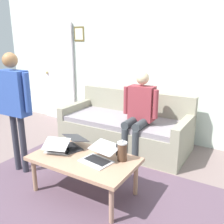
% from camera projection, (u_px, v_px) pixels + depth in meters
% --- Properties ---
extents(ground_plane, '(7.68, 7.68, 0.00)m').
position_uv_depth(ground_plane, '(74.00, 195.00, 2.85)').
color(ground_plane, slate).
extents(area_rug, '(2.94, 2.01, 0.01)m').
position_uv_depth(area_rug, '(80.00, 196.00, 2.82)').
color(area_rug, '#584252').
rests_on(area_rug, ground_plane).
extents(back_wall, '(7.04, 0.11, 2.70)m').
position_uv_depth(back_wall, '(152.00, 62.00, 4.28)').
color(back_wall, silver).
rests_on(back_wall, ground_plane).
extents(interior_door, '(0.82, 0.09, 2.05)m').
position_uv_depth(interior_door, '(59.00, 73.00, 5.33)').
color(interior_door, silver).
rests_on(interior_door, ground_plane).
extents(couch, '(2.07, 0.93, 0.88)m').
position_uv_depth(couch, '(125.00, 128.00, 4.11)').
color(couch, gray).
rests_on(couch, ground_plane).
extents(coffee_table, '(1.19, 0.68, 0.45)m').
position_uv_depth(coffee_table, '(84.00, 161.00, 2.79)').
color(coffee_table, tan).
rests_on(coffee_table, ground_plane).
extents(laptop_left, '(0.39, 0.42, 0.15)m').
position_uv_depth(laptop_left, '(99.00, 156.00, 2.70)').
color(laptop_left, silver).
rests_on(laptop_left, coffee_table).
extents(laptop_center, '(0.40, 0.41, 0.15)m').
position_uv_depth(laptop_center, '(72.00, 144.00, 3.01)').
color(laptop_center, '#28282D').
rests_on(laptop_center, coffee_table).
extents(laptop_right, '(0.37, 0.37, 0.16)m').
position_uv_depth(laptop_right, '(58.00, 148.00, 2.92)').
color(laptop_right, silver).
rests_on(laptop_right, coffee_table).
extents(french_press, '(0.13, 0.11, 0.24)m').
position_uv_depth(french_press, '(122.00, 151.00, 2.68)').
color(french_press, '#4C3323').
rests_on(french_press, coffee_table).
extents(person_standing, '(0.56, 0.19, 1.58)m').
position_uv_depth(person_standing, '(14.00, 98.00, 3.11)').
color(person_standing, '#32323E').
rests_on(person_standing, ground_plane).
extents(person_seated, '(0.55, 0.51, 1.28)m').
position_uv_depth(person_seated, '(139.00, 110.00, 3.64)').
color(person_seated, '#363B40').
rests_on(person_seated, ground_plane).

